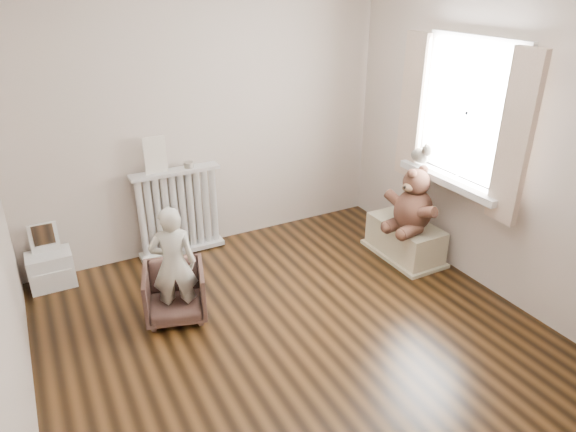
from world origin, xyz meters
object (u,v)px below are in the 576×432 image
toy_vanity (49,258)px  plush_cat (421,153)px  teddy_bear (415,197)px  child (173,265)px  toy_bench (405,237)px  armchair (175,293)px  radiator (179,217)px

toy_vanity → plush_cat: (3.21, -0.95, 0.72)m
teddy_bear → toy_vanity: bearing=149.6°
child → toy_bench: size_ratio=1.29×
armchair → teddy_bear: size_ratio=0.80×
radiator → child: size_ratio=0.91×
child → toy_bench: bearing=-165.2°
armchair → toy_bench: armchair is taller
child → toy_vanity: bearing=-34.5°
toy_vanity → toy_bench: bearing=-18.4°
radiator → child: (-0.35, -1.02, 0.11)m
plush_cat → radiator: bearing=160.3°
toy_vanity → plush_cat: size_ratio=2.35×
toy_bench → toy_vanity: bearing=161.6°
armchair → plush_cat: size_ratio=1.93×
toy_vanity → child: bearing=-50.0°
armchair → teddy_bear: 2.25m
armchair → child: 0.29m
child → teddy_bear: (2.19, -0.15, 0.17)m
teddy_bear → armchair: bearing=165.1°
radiator → child: 1.08m
teddy_bear → plush_cat: bearing=35.4°
toy_vanity → teddy_bear: teddy_bear is taller
toy_vanity → toy_bench: 3.24m
radiator → armchair: 1.05m
armchair → child: (0.00, -0.05, 0.28)m
armchair → radiator: bearing=85.8°
radiator → armchair: bearing=-109.7°
plush_cat → teddy_bear: bearing=-128.8°
radiator → plush_cat: 2.34m
toy_bench → plush_cat: plush_cat is taller
radiator → child: child is taller
armchair → teddy_bear: (2.19, -0.20, 0.45)m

